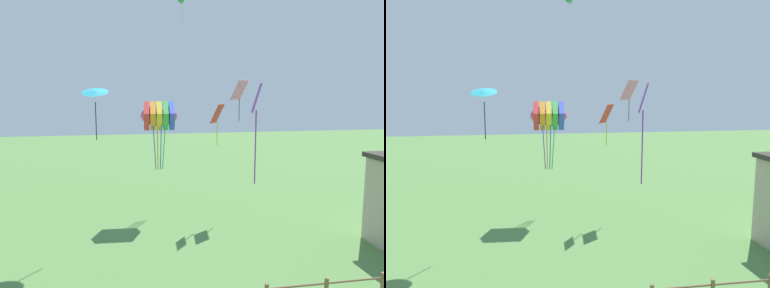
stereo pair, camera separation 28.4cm
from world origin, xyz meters
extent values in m
ellipsoid|color=#E54C8C|center=(-0.27, 17.58, 6.03)|extent=(2.32, 1.82, 1.71)
cube|color=red|center=(-1.03, 17.62, 6.03)|extent=(0.40, 1.75, 1.74)
cube|color=orange|center=(-0.65, 17.60, 6.03)|extent=(0.40, 1.75, 1.74)
cube|color=yellow|center=(-0.27, 17.58, 6.03)|extent=(0.40, 1.75, 1.74)
cube|color=green|center=(0.11, 17.56, 6.03)|extent=(0.40, 1.75, 1.74)
cube|color=blue|center=(0.49, 17.54, 6.03)|extent=(0.40, 1.75, 1.74)
cylinder|color=blue|center=(-0.58, 17.40, 4.08)|extent=(0.24, 0.42, 2.76)
cylinder|color=orange|center=(-0.40, 17.38, 4.08)|extent=(0.12, 0.44, 2.76)
cylinder|color=blue|center=(-0.21, 17.38, 4.08)|extent=(0.12, 0.44, 2.76)
cylinder|color=green|center=(-0.02, 17.39, 4.08)|extent=(0.24, 0.42, 2.76)
cube|color=red|center=(2.99, 16.07, 6.21)|extent=(0.99, 1.04, 1.11)
cylinder|color=yellow|center=(2.99, 16.07, 5.04)|extent=(0.05, 0.05, 1.36)
cube|color=purple|center=(2.57, 8.33, 7.27)|extent=(0.55, 0.88, 1.09)
cylinder|color=purple|center=(2.57, 8.33, 5.39)|extent=(0.05, 0.05, 2.84)
cube|color=pink|center=(4.76, 17.51, 7.58)|extent=(1.22, 1.15, 1.22)
cylinder|color=#4C4C51|center=(4.76, 17.51, 6.32)|extent=(0.05, 0.05, 1.39)
cone|color=#2DB2C6|center=(-3.73, 13.85, 7.51)|extent=(1.45, 1.42, 0.51)
cylinder|color=#2D2D33|center=(-3.73, 13.85, 6.05)|extent=(0.05, 0.05, 1.86)
cylinder|color=white|center=(0.38, 12.03, 10.80)|extent=(0.05, 0.05, 1.37)
camera|label=1|loc=(-2.30, -5.13, 7.55)|focal=35.00mm
camera|label=2|loc=(-2.02, -5.18, 7.55)|focal=35.00mm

